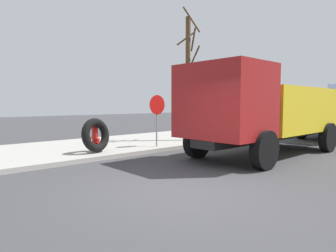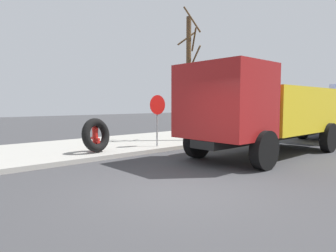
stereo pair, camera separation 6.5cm
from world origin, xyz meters
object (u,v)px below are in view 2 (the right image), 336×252
Objects in this scene: stop_sign at (157,111)px; dump_truck_yellow at (265,110)px; loose_tire at (96,135)px; bare_tree at (189,76)px; fire_hydrant at (95,138)px.

stop_sign is 0.29× the size of dump_truck_yellow.
loose_tire is 0.20× the size of bare_tree.
stop_sign is at bearing -166.29° from bare_tree.
dump_truck_yellow reaches higher than fire_hydrant.
dump_truck_yellow reaches higher than loose_tire.
stop_sign is 0.34× the size of bare_tree.
fire_hydrant is 6.03m from dump_truck_yellow.
bare_tree is at bearing 85.65° from dump_truck_yellow.
loose_tire is at bearing 174.02° from stop_sign.
loose_tire is 0.58× the size of stop_sign.
dump_truck_yellow is at bearing -59.37° from stop_sign.
fire_hydrant is 2.66m from stop_sign.
stop_sign is at bearing -10.56° from fire_hydrant.
bare_tree is (4.80, 0.11, 2.47)m from fire_hydrant.
bare_tree is at bearing 3.60° from loose_tire.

